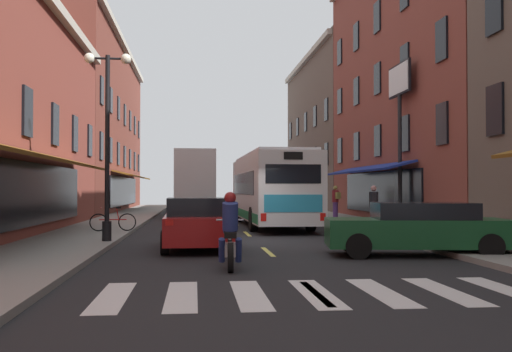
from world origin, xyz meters
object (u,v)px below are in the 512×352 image
Objects in this scene: transit_bus at (271,189)px; sedan_mid at (197,223)px; bicycle_near at (113,221)px; pedestrian_near at (336,201)px; box_truck at (194,183)px; motorcycle_rider at (230,236)px; billboard_sign at (400,104)px; sedan_far at (418,228)px; pedestrian_mid at (374,207)px; sedan_near at (196,202)px; street_lamp_twin at (107,137)px.

sedan_mid is (-3.40, -9.84, -0.98)m from transit_bus.
pedestrian_near is at bearing 41.13° from bicycle_near.
box_truck reaches higher than bicycle_near.
bicycle_near is 0.97× the size of pedestrian_near.
motorcycle_rider is (0.70, -4.29, -0.04)m from sedan_mid.
billboard_sign is at bearing -103.55° from pedestrian_near.
pedestrian_near is (1.99, 17.31, 0.37)m from sedan_far.
pedestrian_mid is (6.92, 5.51, 0.28)m from sedan_mid.
sedan_near is 2.10× the size of motorcycle_rider.
billboard_sign is 1.65× the size of sedan_near.
bicycle_near is 1.00× the size of pedestrian_mid.
pedestrian_near is 0.31× the size of street_lamp_twin.
sedan_near is 29.03m from sedan_mid.
motorcycle_rider is at bearing -88.83° from sedan_near.
pedestrian_mid reaches higher than sedan_near.
pedestrian_mid is at bearing -64.64° from box_truck.
box_truck is (-9.12, 12.14, -3.43)m from billboard_sign.
bicycle_near is (-3.14, -23.51, -0.21)m from sedan_near.
box_truck is 4.71× the size of bicycle_near.
sedan_far is (2.27, -12.22, -1.02)m from transit_bus.
box_truck is 1.85× the size of sedan_near.
billboard_sign is 23.10m from sedan_near.
motorcycle_rider is 7.01m from street_lamp_twin.
street_lamp_twin reaches higher than pedestrian_near.
sedan_mid reaches higher than bicycle_near.
sedan_near is 31.91m from sedan_far.
street_lamp_twin is at bearing 156.78° from sedan_far.
box_truck is 23.56m from sedan_far.
bicycle_near is at bearing -163.58° from pedestrian_near.
pedestrian_mid is at bearing 23.87° from street_lamp_twin.
billboard_sign reaches higher than sedan_far.
transit_bus is 1.42× the size of box_truck.
box_truck is 4.70× the size of pedestrian_mid.
street_lamp_twin is at bearing -84.82° from bicycle_near.
sedan_mid is at bearing -60.47° from bicycle_near.
sedan_mid is at bearing 157.29° from sedan_far.
street_lamp_twin is at bearing -95.66° from sedan_near.
sedan_near is 28.05m from street_lamp_twin.
pedestrian_near is at bearing -35.05° from box_truck.
billboard_sign reaches higher than motorcycle_rider.
pedestrian_mid is (10.05, -0.01, 0.52)m from bicycle_near.
box_truck is at bearing 78.68° from bicycle_near.
billboard_sign is at bearing -53.08° from box_truck.
sedan_near is at bearing 100.20° from sedan_far.
motorcycle_rider is at bearing 111.77° from pedestrian_mid.
transit_bus is 6.70× the size of bicycle_near.
billboard_sign is 0.62× the size of transit_bus.
box_truck is 20.46m from sedan_mid.
bicycle_near is (-3.82, 9.81, -0.21)m from motorcycle_rider.
transit_bus is (-5.58, 1.56, -3.78)m from billboard_sign.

